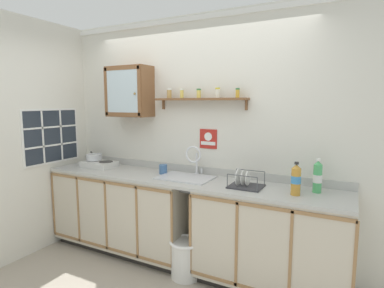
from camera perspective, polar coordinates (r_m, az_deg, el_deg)
floor at (r=3.40m, az=-4.49°, el=-23.05°), size 6.30×6.30×0.00m
back_wall at (r=3.47m, az=0.63°, el=1.16°), size 3.90×0.07×2.66m
side_wall_left at (r=3.92m, az=-28.55°, el=0.82°), size 0.05×3.38×2.66m
lower_cabinet_run at (r=3.84m, az=-12.36°, el=-11.83°), size 1.71×0.59×0.92m
lower_cabinet_run_right at (r=3.10m, az=14.20°, el=-16.77°), size 1.39×0.59×0.92m
countertop at (r=3.27m, az=-1.93°, el=-6.51°), size 3.26×0.62×0.03m
backsplash at (r=3.50m, az=0.36°, el=-4.64°), size 3.26×0.02×0.08m
sink at (r=3.28m, az=-1.00°, el=-6.33°), size 0.56×0.43×0.43m
hot_plate_stove at (r=3.98m, az=-16.64°, el=-3.54°), size 0.40×0.26×0.07m
saucepan at (r=4.05m, az=-17.48°, el=-2.25°), size 0.33×0.28×0.07m
bottle_soda_green_0 at (r=2.94m, az=21.96°, el=-5.62°), size 0.08×0.08×0.30m
bottle_juice_amber_1 at (r=2.80m, az=18.46°, el=-6.19°), size 0.08×0.08×0.29m
bottle_water_clear_2 at (r=2.96m, az=18.67°, el=-6.25°), size 0.07×0.07×0.21m
dish_rack at (r=2.97m, az=9.64°, el=-7.03°), size 0.30×0.27×0.17m
mug at (r=3.47m, az=-5.30°, el=-4.59°), size 0.10×0.11×0.10m
wall_cabinet at (r=3.75m, az=-11.37°, el=9.36°), size 0.53×0.29×0.58m
spice_shelf at (r=3.33m, az=1.35°, el=8.41°), size 1.04×0.14×0.23m
warning_sign at (r=3.37m, az=2.99°, el=0.91°), size 0.20×0.01×0.21m
window at (r=4.09m, az=-24.29°, el=1.33°), size 0.03×0.76×0.65m
trash_bin at (r=3.29m, az=-1.17°, el=-20.05°), size 0.32×0.32×0.38m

